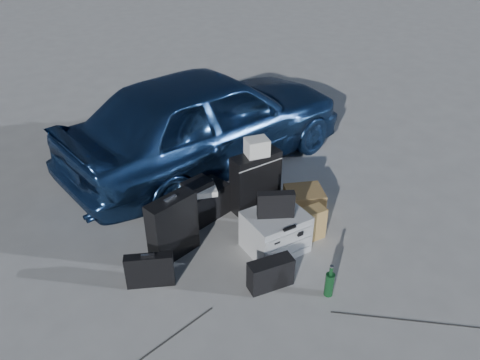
% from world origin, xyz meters
% --- Properties ---
extents(ground, '(60.00, 60.00, 0.00)m').
position_xyz_m(ground, '(0.00, 0.00, 0.00)').
color(ground, '#A09F9B').
rests_on(ground, ground).
extents(car, '(4.10, 2.40, 1.31)m').
position_xyz_m(car, '(0.35, 2.13, 0.65)').
color(car, navy).
rests_on(car, ground).
extents(pelican_case, '(0.61, 0.51, 0.42)m').
position_xyz_m(pelican_case, '(0.25, 0.23, 0.21)').
color(pelican_case, '#ACAEB1').
rests_on(pelican_case, ground).
extents(laptop_bag, '(0.37, 0.22, 0.27)m').
position_xyz_m(laptop_bag, '(0.23, 0.21, 0.56)').
color(laptop_bag, black).
rests_on(laptop_bag, pelican_case).
extents(briefcase, '(0.45, 0.24, 0.34)m').
position_xyz_m(briefcase, '(-1.04, 0.30, 0.17)').
color(briefcase, black).
rests_on(briefcase, ground).
extents(suitcase_left, '(0.54, 0.35, 0.66)m').
position_xyz_m(suitcase_left, '(-0.70, 0.61, 0.33)').
color(suitcase_left, black).
rests_on(suitcase_left, ground).
extents(suitcase_right, '(0.59, 0.28, 0.69)m').
position_xyz_m(suitcase_right, '(0.42, 0.97, 0.34)').
color(suitcase_right, black).
rests_on(suitcase_right, ground).
extents(white_carton, '(0.26, 0.22, 0.19)m').
position_xyz_m(white_carton, '(0.42, 0.96, 0.78)').
color(white_carton, beige).
rests_on(white_carton, suitcase_right).
extents(duffel_bag, '(0.80, 0.55, 0.37)m').
position_xyz_m(duffel_bag, '(-0.27, 1.03, 0.18)').
color(duffel_bag, black).
rests_on(duffel_bag, ground).
extents(flat_box_white, '(0.42, 0.35, 0.06)m').
position_xyz_m(flat_box_white, '(-0.25, 1.02, 0.40)').
color(flat_box_white, beige).
rests_on(flat_box_white, duffel_bag).
extents(flat_box_black, '(0.35, 0.29, 0.06)m').
position_xyz_m(flat_box_black, '(-0.25, 1.04, 0.46)').
color(flat_box_black, black).
rests_on(flat_box_black, flat_box_white).
extents(kraft_bag, '(0.28, 0.17, 0.36)m').
position_xyz_m(kraft_bag, '(0.67, 0.20, 0.18)').
color(kraft_bag, '#9E8445').
rests_on(kraft_bag, ground).
extents(cardboard_box, '(0.50, 0.46, 0.31)m').
position_xyz_m(cardboard_box, '(0.85, 0.61, 0.15)').
color(cardboard_box, olive).
rests_on(cardboard_box, ground).
extents(messenger_bag, '(0.43, 0.18, 0.29)m').
position_xyz_m(messenger_bag, '(-0.06, -0.22, 0.15)').
color(messenger_bag, black).
rests_on(messenger_bag, ground).
extents(green_bottle, '(0.10, 0.10, 0.33)m').
position_xyz_m(green_bottle, '(0.35, -0.56, 0.17)').
color(green_bottle, '#0D3317').
rests_on(green_bottle, ground).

